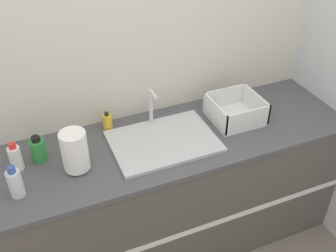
{
  "coord_description": "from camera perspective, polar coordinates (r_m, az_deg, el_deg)",
  "views": [
    {
      "loc": [
        -0.71,
        -1.36,
        2.3
      ],
      "look_at": [
        -0.02,
        0.29,
        1.02
      ],
      "focal_mm": 42.0,
      "sensor_mm": 36.0,
      "label": 1
    }
  ],
  "objects": [
    {
      "name": "bottle_green",
      "position": [
        2.23,
        -18.32,
        -3.27
      ],
      "size": [
        0.08,
        0.08,
        0.16
      ],
      "color": "#2D8C3D",
      "rests_on": "counter_cabinet"
    },
    {
      "name": "soap_dispenser",
      "position": [
        2.38,
        -8.79,
        0.6
      ],
      "size": [
        0.06,
        0.06,
        0.12
      ],
      "color": "gold",
      "rests_on": "counter_cabinet"
    },
    {
      "name": "bottle_clear",
      "position": [
        2.04,
        -21.28,
        -7.69
      ],
      "size": [
        0.07,
        0.07,
        0.18
      ],
      "color": "silver",
      "rests_on": "counter_cabinet"
    },
    {
      "name": "sink",
      "position": [
        2.27,
        -0.72,
        -2.03
      ],
      "size": [
        0.6,
        0.43,
        0.25
      ],
      "color": "silver",
      "rests_on": "counter_cabinet"
    },
    {
      "name": "paper_towel_roll",
      "position": [
        2.08,
        -13.37,
        -3.58
      ],
      "size": [
        0.14,
        0.14,
        0.23
      ],
      "color": "#4C4C51",
      "rests_on": "counter_cabinet"
    },
    {
      "name": "wall_back",
      "position": [
        2.38,
        -3.31,
        10.58
      ],
      "size": [
        4.64,
        0.06,
        2.6
      ],
      "color": "beige",
      "rests_on": "ground_plane"
    },
    {
      "name": "dish_rack",
      "position": [
        2.48,
        9.74,
        2.06
      ],
      "size": [
        0.3,
        0.29,
        0.15
      ],
      "color": "white",
      "rests_on": "counter_cabinet"
    },
    {
      "name": "counter_cabinet",
      "position": [
        2.6,
        0.04,
        -9.81
      ],
      "size": [
        2.26,
        0.67,
        0.9
      ],
      "color": "#514C47",
      "rests_on": "ground_plane"
    },
    {
      "name": "bottle_white_spray",
      "position": [
        2.2,
        -21.25,
        -4.31
      ],
      "size": [
        0.07,
        0.07,
        0.17
      ],
      "color": "white",
      "rests_on": "counter_cabinet"
    }
  ]
}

